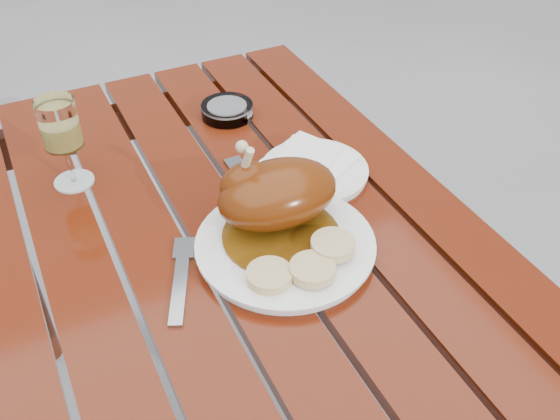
% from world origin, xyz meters
% --- Properties ---
extents(table, '(0.80, 1.20, 0.75)m').
position_xyz_m(table, '(0.00, 0.00, 0.38)').
color(table, '#5E1B0B').
rests_on(table, ground).
extents(dinner_plate, '(0.35, 0.35, 0.02)m').
position_xyz_m(dinner_plate, '(0.07, -0.07, 0.76)').
color(dinner_plate, white).
rests_on(dinner_plate, table).
extents(roast_duck, '(0.21, 0.20, 0.14)m').
position_xyz_m(roast_duck, '(0.08, -0.02, 0.82)').
color(roast_duck, '#553209').
rests_on(roast_duck, dinner_plate).
extents(bread_dumplings, '(0.18, 0.10, 0.02)m').
position_xyz_m(bread_dumplings, '(0.07, -0.14, 0.78)').
color(bread_dumplings, '#E0C188').
rests_on(bread_dumplings, dinner_plate).
extents(wine_glass, '(0.08, 0.08, 0.17)m').
position_xyz_m(wine_glass, '(-0.19, 0.25, 0.83)').
color(wine_glass, '#CFC35E').
rests_on(wine_glass, table).
extents(side_plate, '(0.25, 0.25, 0.02)m').
position_xyz_m(side_plate, '(0.21, 0.08, 0.76)').
color(side_plate, white).
rests_on(side_plate, table).
extents(napkin, '(0.20, 0.19, 0.01)m').
position_xyz_m(napkin, '(0.20, 0.09, 0.77)').
color(napkin, white).
rests_on(napkin, side_plate).
extents(ashtray, '(0.12, 0.12, 0.03)m').
position_xyz_m(ashtray, '(0.14, 0.35, 0.76)').
color(ashtray, '#B2B7BC').
rests_on(ashtray, table).
extents(fork, '(0.09, 0.16, 0.01)m').
position_xyz_m(fork, '(-0.10, -0.07, 0.75)').
color(fork, gray).
rests_on(fork, table).
extents(knife, '(0.03, 0.24, 0.01)m').
position_xyz_m(knife, '(0.09, 0.03, 0.75)').
color(knife, gray).
rests_on(knife, table).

